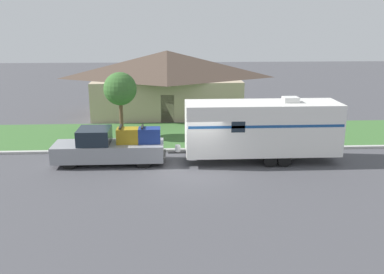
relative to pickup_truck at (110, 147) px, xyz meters
name	(u,v)px	position (x,y,z in m)	size (l,w,h in m)	color
ground_plane	(199,172)	(4.65, -1.71, -0.90)	(120.00, 120.00, 0.00)	#47474C
curb_strip	(194,150)	(4.65, 2.04, -0.83)	(80.00, 0.30, 0.14)	#ADADA8
lawn_strip	(191,135)	(4.65, 5.69, -0.88)	(80.00, 7.00, 0.03)	#3D6B33
house_across_street	(167,82)	(3.08, 12.49, 1.77)	(12.44, 6.65, 5.15)	tan
pickup_truck	(110,147)	(0.00, 0.00, 0.00)	(5.93, 1.95, 2.05)	black
travel_trailer	(262,128)	(8.16, 0.00, 0.97)	(9.15, 2.40, 3.52)	black
mailbox	(192,132)	(4.53, 2.59, 0.10)	(0.48, 0.20, 1.30)	brown
tree_in_yard	(120,89)	(0.07, 5.39, 2.28)	(2.13, 2.13, 4.27)	brown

